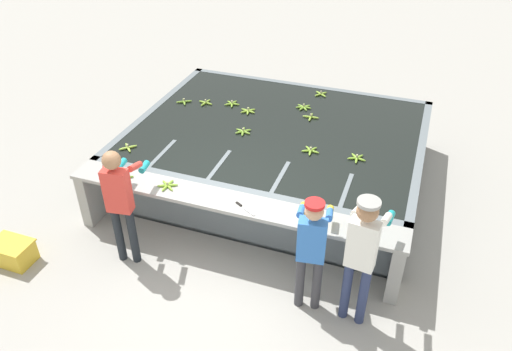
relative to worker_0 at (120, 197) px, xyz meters
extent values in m
plane|color=#A3A099|center=(1.24, 0.33, -1.03)|extent=(80.00, 80.00, 0.00)
cube|color=slate|center=(1.24, 2.60, -1.00)|extent=(4.57, 3.64, 0.06)
cube|color=slate|center=(1.24, 0.84, -0.58)|extent=(4.57, 0.12, 0.90)
cube|color=slate|center=(1.24, 4.36, -0.58)|extent=(4.57, 0.12, 0.90)
cube|color=slate|center=(-0.98, 2.60, -0.58)|extent=(0.12, 3.64, 0.90)
cube|color=slate|center=(3.47, 2.60, -0.58)|extent=(0.12, 3.64, 0.90)
cube|color=black|center=(1.24, 2.60, -0.56)|extent=(4.33, 3.40, 0.83)
cube|color=slate|center=(-0.13, 1.30, -0.58)|extent=(0.06, 0.80, 0.90)
cube|color=slate|center=(0.79, 1.30, -0.58)|extent=(0.06, 0.80, 0.90)
cube|color=slate|center=(1.70, 1.30, -0.58)|extent=(0.06, 0.80, 0.90)
cube|color=slate|center=(2.61, 1.30, -0.58)|extent=(0.06, 0.80, 0.90)
cube|color=#9E9E99|center=(1.24, 0.56, -0.16)|extent=(4.57, 0.45, 0.05)
cube|color=#9E9E99|center=(-0.94, 0.56, -0.61)|extent=(0.16, 0.41, 0.85)
cube|color=#9E9E99|center=(3.43, 0.56, -0.61)|extent=(0.16, 0.41, 0.85)
cylinder|color=#1E2328|center=(-0.09, -0.05, -0.61)|extent=(0.11, 0.11, 0.85)
cylinder|color=#1E2328|center=(0.10, -0.02, -0.61)|extent=(0.11, 0.11, 0.85)
cube|color=#DB3D33|center=(0.00, -0.03, 0.12)|extent=(0.34, 0.22, 0.60)
sphere|color=#9E704C|center=(0.00, -0.03, 0.56)|extent=(0.23, 0.23, 0.23)
cylinder|color=#DB3D33|center=(-0.19, 0.19, 0.33)|extent=(0.13, 0.32, 0.18)
cylinder|color=#1EA3AD|center=(-0.23, 0.44, 0.17)|extent=(0.11, 0.21, 0.08)
cylinder|color=#DB3D33|center=(0.13, 0.24, 0.33)|extent=(0.13, 0.32, 0.18)
cylinder|color=#1EA3AD|center=(0.09, 0.49, 0.17)|extent=(0.11, 0.21, 0.08)
cylinder|color=#38383D|center=(2.37, -0.01, -0.64)|extent=(0.11, 0.11, 0.78)
cylinder|color=#38383D|center=(2.57, 0.02, -0.64)|extent=(0.11, 0.11, 0.78)
cube|color=blue|center=(2.47, 0.00, 0.02)|extent=(0.34, 0.22, 0.55)
sphere|color=tan|center=(2.47, 0.00, 0.43)|extent=(0.21, 0.21, 0.21)
cylinder|color=red|center=(2.47, 0.00, 0.53)|extent=(0.22, 0.22, 0.04)
cylinder|color=blue|center=(2.28, 0.23, 0.21)|extent=(0.12, 0.32, 0.18)
cylinder|color=gold|center=(2.24, 0.47, 0.05)|extent=(0.11, 0.21, 0.08)
cylinder|color=blue|center=(2.59, 0.27, 0.21)|extent=(0.12, 0.32, 0.18)
cylinder|color=gold|center=(2.55, 0.52, 0.05)|extent=(0.11, 0.21, 0.08)
cylinder|color=navy|center=(2.92, 0.00, -0.60)|extent=(0.11, 0.11, 0.86)
cylinder|color=navy|center=(3.12, -0.02, -0.60)|extent=(0.11, 0.11, 0.86)
cube|color=white|center=(3.02, -0.01, 0.14)|extent=(0.34, 0.21, 0.61)
sphere|color=#9E704C|center=(3.02, -0.01, 0.59)|extent=(0.23, 0.23, 0.23)
cylinder|color=#9E9E99|center=(3.02, -0.01, 0.70)|extent=(0.25, 0.25, 0.04)
cylinder|color=white|center=(2.89, 0.25, 0.36)|extent=(0.12, 0.32, 0.18)
cylinder|color=teal|center=(2.92, 0.50, 0.20)|extent=(0.11, 0.21, 0.08)
cylinder|color=white|center=(3.21, 0.22, 0.36)|extent=(0.12, 0.32, 0.18)
cylinder|color=teal|center=(3.24, 0.47, 0.20)|extent=(0.11, 0.21, 0.08)
ellipsoid|color=#75A333|center=(0.81, 2.32, -0.12)|extent=(0.15, 0.14, 0.04)
ellipsoid|color=#75A333|center=(0.76, 2.34, -0.12)|extent=(0.08, 0.17, 0.04)
ellipsoid|color=#75A333|center=(0.72, 2.30, -0.12)|extent=(0.17, 0.08, 0.04)
ellipsoid|color=#75A333|center=(0.73, 2.25, -0.12)|extent=(0.15, 0.14, 0.04)
ellipsoid|color=#75A333|center=(0.79, 2.23, -0.12)|extent=(0.08, 0.17, 0.04)
ellipsoid|color=#75A333|center=(0.83, 2.27, -0.12)|extent=(0.17, 0.08, 0.04)
cylinder|color=tan|center=(0.77, 2.28, -0.09)|extent=(0.03, 0.03, 0.04)
ellipsoid|color=#8CB738|center=(0.56, 2.94, -0.12)|extent=(0.14, 0.15, 0.04)
ellipsoid|color=#8CB738|center=(0.61, 2.92, -0.12)|extent=(0.08, 0.17, 0.04)
ellipsoid|color=#8CB738|center=(0.65, 2.96, -0.12)|extent=(0.17, 0.08, 0.04)
ellipsoid|color=#8CB738|center=(0.63, 3.02, -0.12)|extent=(0.14, 0.15, 0.04)
ellipsoid|color=#8CB738|center=(0.58, 3.03, -0.12)|extent=(0.08, 0.17, 0.04)
ellipsoid|color=#8CB738|center=(0.54, 2.99, -0.12)|extent=(0.17, 0.08, 0.04)
cylinder|color=tan|center=(0.60, 2.98, -0.09)|extent=(0.03, 0.03, 0.04)
ellipsoid|color=#8CB738|center=(1.65, 4.02, -0.12)|extent=(0.16, 0.13, 0.04)
ellipsoid|color=#8CB738|center=(1.64, 4.09, -0.12)|extent=(0.13, 0.16, 0.04)
ellipsoid|color=#8CB738|center=(1.56, 4.08, -0.12)|extent=(0.16, 0.13, 0.04)
ellipsoid|color=#8CB738|center=(1.57, 4.01, -0.12)|extent=(0.13, 0.16, 0.04)
cylinder|color=tan|center=(1.60, 4.05, -0.09)|extent=(0.03, 0.03, 0.04)
ellipsoid|color=#75A333|center=(1.40, 3.41, -0.12)|extent=(0.17, 0.10, 0.04)
ellipsoid|color=#75A333|center=(1.43, 3.38, -0.12)|extent=(0.08, 0.17, 0.04)
ellipsoid|color=#75A333|center=(1.48, 3.39, -0.12)|extent=(0.13, 0.16, 0.04)
ellipsoid|color=#75A333|center=(1.50, 3.43, -0.12)|extent=(0.17, 0.04, 0.04)
ellipsoid|color=#75A333|center=(1.48, 3.48, -0.12)|extent=(0.14, 0.15, 0.04)
ellipsoid|color=#75A333|center=(1.44, 3.49, -0.12)|extent=(0.07, 0.17, 0.04)
ellipsoid|color=#75A333|center=(1.40, 3.46, -0.12)|extent=(0.17, 0.11, 0.04)
cylinder|color=tan|center=(1.45, 3.43, -0.09)|extent=(0.03, 0.03, 0.04)
ellipsoid|color=#7FAD33|center=(0.29, 3.14, -0.12)|extent=(0.17, 0.04, 0.04)
ellipsoid|color=#7FAD33|center=(0.25, 3.19, -0.12)|extent=(0.08, 0.17, 0.04)
ellipsoid|color=#7FAD33|center=(0.19, 3.17, -0.12)|extent=(0.16, 0.12, 0.04)
ellipsoid|color=#7FAD33|center=(0.19, 3.10, -0.12)|extent=(0.16, 0.13, 0.04)
ellipsoid|color=#7FAD33|center=(0.25, 3.09, -0.12)|extent=(0.09, 0.17, 0.04)
cylinder|color=tan|center=(0.24, 3.14, -0.09)|extent=(0.03, 0.03, 0.04)
ellipsoid|color=#75A333|center=(-0.63, 2.90, -0.12)|extent=(0.16, 0.12, 0.04)
ellipsoid|color=#75A333|center=(-0.56, 2.89, -0.12)|extent=(0.12, 0.16, 0.04)
ellipsoid|color=#75A333|center=(-0.54, 2.96, -0.12)|extent=(0.16, 0.12, 0.04)
ellipsoid|color=#75A333|center=(-0.62, 2.98, -0.12)|extent=(0.12, 0.16, 0.04)
cylinder|color=tan|center=(-0.59, 2.93, -0.09)|extent=(0.03, 0.03, 0.04)
ellipsoid|color=#93BC3D|center=(1.65, 3.17, -0.12)|extent=(0.05, 0.17, 0.04)
ellipsoid|color=#93BC3D|center=(1.60, 3.11, -0.12)|extent=(0.17, 0.05, 0.04)
ellipsoid|color=#93BC3D|center=(1.66, 3.06, -0.12)|extent=(0.05, 0.17, 0.04)
ellipsoid|color=#93BC3D|center=(1.71, 3.12, -0.12)|extent=(0.17, 0.05, 0.04)
cylinder|color=tan|center=(1.65, 3.12, -0.09)|extent=(0.03, 0.03, 0.04)
ellipsoid|color=#9EC642|center=(-0.63, 1.20, -0.12)|extent=(0.15, 0.15, 0.04)
ellipsoid|color=#9EC642|center=(-0.63, 1.28, -0.12)|extent=(0.15, 0.15, 0.04)
ellipsoid|color=#9EC642|center=(-0.71, 1.28, -0.12)|extent=(0.15, 0.15, 0.04)
ellipsoid|color=#9EC642|center=(-0.71, 1.20, -0.12)|extent=(0.15, 0.15, 0.04)
cylinder|color=tan|center=(-0.67, 1.24, -0.09)|extent=(0.03, 0.03, 0.04)
ellipsoid|color=#7FAD33|center=(1.93, 2.03, -0.12)|extent=(0.06, 0.17, 0.04)
ellipsoid|color=#7FAD33|center=(1.98, 2.07, -0.12)|extent=(0.17, 0.07, 0.04)
ellipsoid|color=#7FAD33|center=(1.95, 2.13, -0.12)|extent=(0.11, 0.17, 0.04)
ellipsoid|color=#7FAD33|center=(1.88, 2.12, -0.12)|extent=(0.14, 0.15, 0.04)
ellipsoid|color=#7FAD33|center=(1.87, 2.06, -0.12)|extent=(0.17, 0.11, 0.04)
cylinder|color=tan|center=(1.92, 2.08, -0.09)|extent=(0.03, 0.03, 0.04)
ellipsoid|color=#7FAD33|center=(2.57, 2.14, -0.12)|extent=(0.14, 0.15, 0.04)
ellipsoid|color=#7FAD33|center=(2.55, 2.08, -0.12)|extent=(0.17, 0.10, 0.04)
ellipsoid|color=#7FAD33|center=(2.61, 2.05, -0.12)|extent=(0.05, 0.17, 0.04)
ellipsoid|color=#7FAD33|center=(2.66, 2.09, -0.12)|extent=(0.17, 0.07, 0.04)
ellipsoid|color=#7FAD33|center=(2.63, 2.15, -0.12)|extent=(0.12, 0.16, 0.04)
cylinder|color=tan|center=(2.60, 2.10, -0.09)|extent=(0.03, 0.03, 0.04)
ellipsoid|color=#8CB738|center=(-0.27, 3.03, -0.12)|extent=(0.17, 0.07, 0.04)
ellipsoid|color=#8CB738|center=(-0.22, 2.97, -0.12)|extent=(0.07, 0.17, 0.04)
ellipsoid|color=#8CB738|center=(-0.16, 3.01, -0.12)|extent=(0.17, 0.07, 0.04)
ellipsoid|color=#8CB738|center=(-0.20, 3.07, -0.12)|extent=(0.07, 0.17, 0.04)
cylinder|color=tan|center=(-0.21, 3.02, -0.09)|extent=(0.03, 0.03, 0.04)
ellipsoid|color=#7FAD33|center=(0.36, 0.62, -0.12)|extent=(0.05, 0.17, 0.04)
ellipsoid|color=#7FAD33|center=(0.31, 0.59, -0.12)|extent=(0.16, 0.13, 0.04)
ellipsoid|color=#7FAD33|center=(0.31, 0.54, -0.12)|extent=(0.17, 0.11, 0.04)
ellipsoid|color=#7FAD33|center=(0.35, 0.51, -0.12)|extent=(0.05, 0.17, 0.04)
ellipsoid|color=#7FAD33|center=(0.40, 0.53, -0.12)|extent=(0.16, 0.13, 0.04)
ellipsoid|color=#7FAD33|center=(0.41, 0.59, -0.12)|extent=(0.17, 0.11, 0.04)
cylinder|color=tan|center=(0.36, 0.56, -0.08)|extent=(0.03, 0.03, 0.04)
ellipsoid|color=#75A333|center=(-0.24, 0.49, -0.12)|extent=(0.17, 0.09, 0.04)
ellipsoid|color=#75A333|center=(-0.25, 0.55, -0.12)|extent=(0.15, 0.14, 0.04)
ellipsoid|color=#75A333|center=(-0.30, 0.56, -0.12)|extent=(0.07, 0.17, 0.04)
ellipsoid|color=#75A333|center=(-0.34, 0.53, -0.12)|extent=(0.17, 0.09, 0.04)
ellipsoid|color=#75A333|center=(-0.33, 0.47, -0.12)|extent=(0.15, 0.14, 0.04)
ellipsoid|color=#75A333|center=(-0.28, 0.46, -0.12)|extent=(0.07, 0.17, 0.04)
cylinder|color=tan|center=(-0.29, 0.51, -0.08)|extent=(0.03, 0.03, 0.04)
cube|color=silver|center=(1.57, 0.42, -0.13)|extent=(0.19, 0.12, 0.00)
cube|color=black|center=(1.39, 0.52, -0.13)|extent=(0.10, 0.07, 0.02)
cube|color=gold|center=(-1.43, -0.60, -0.88)|extent=(0.52, 0.36, 0.30)
cube|color=gold|center=(-1.43, -0.60, -0.72)|extent=(0.55, 0.39, 0.02)
camera|label=1|loc=(3.30, -4.13, 3.73)|focal=35.00mm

